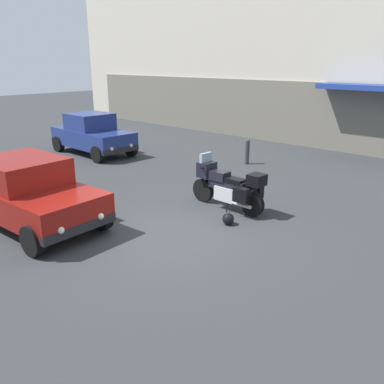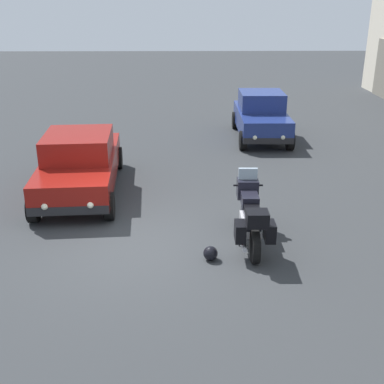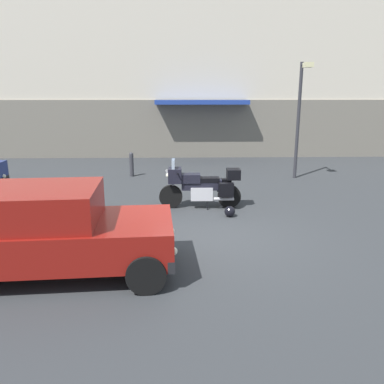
{
  "view_description": "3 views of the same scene",
  "coord_description": "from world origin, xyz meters",
  "px_view_note": "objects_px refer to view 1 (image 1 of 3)",
  "views": [
    {
      "loc": [
        6.1,
        -5.68,
        3.68
      ],
      "look_at": [
        0.17,
        0.69,
        0.87
      ],
      "focal_mm": 38.2,
      "sensor_mm": 36.0,
      "label": 1
    },
    {
      "loc": [
        8.9,
        0.91,
        4.67
      ],
      "look_at": [
        -0.19,
        1.06,
        1.07
      ],
      "focal_mm": 45.71,
      "sensor_mm": 36.0,
      "label": 2
    },
    {
      "loc": [
        -0.59,
        -8.03,
        3.07
      ],
      "look_at": [
        -0.34,
        0.67,
        0.85
      ],
      "focal_mm": 36.0,
      "sensor_mm": 36.0,
      "label": 3
    }
  ],
  "objects_px": {
    "helmet": "(228,219)",
    "car_sedan_far": "(22,190)",
    "bollard_curbside": "(247,151)",
    "motorcycle": "(228,186)",
    "car_hatchback_near": "(92,134)"
  },
  "relations": [
    {
      "from": "helmet",
      "to": "bollard_curbside",
      "type": "bearing_deg",
      "value": 121.53
    },
    {
      "from": "car_hatchback_near",
      "to": "car_sedan_far",
      "type": "bearing_deg",
      "value": -45.5
    },
    {
      "from": "motorcycle",
      "to": "helmet",
      "type": "distance_m",
      "value": 1.18
    },
    {
      "from": "helmet",
      "to": "car_hatchback_near",
      "type": "bearing_deg",
      "value": 165.69
    },
    {
      "from": "motorcycle",
      "to": "bollard_curbside",
      "type": "xyz_separation_m",
      "value": [
        -2.46,
        4.28,
        -0.13
      ]
    },
    {
      "from": "car_sedan_far",
      "to": "bollard_curbside",
      "type": "height_order",
      "value": "car_sedan_far"
    },
    {
      "from": "motorcycle",
      "to": "car_hatchback_near",
      "type": "distance_m",
      "value": 8.27
    },
    {
      "from": "car_hatchback_near",
      "to": "bollard_curbside",
      "type": "bearing_deg",
      "value": 27.48
    },
    {
      "from": "motorcycle",
      "to": "car_hatchback_near",
      "type": "height_order",
      "value": "car_hatchback_near"
    },
    {
      "from": "helmet",
      "to": "car_sedan_far",
      "type": "height_order",
      "value": "car_sedan_far"
    },
    {
      "from": "helmet",
      "to": "car_sedan_far",
      "type": "xyz_separation_m",
      "value": [
        -3.65,
        -3.15,
        0.64
      ]
    },
    {
      "from": "helmet",
      "to": "bollard_curbside",
      "type": "height_order",
      "value": "bollard_curbside"
    },
    {
      "from": "car_sedan_far",
      "to": "motorcycle",
      "type": "bearing_deg",
      "value": 49.53
    },
    {
      "from": "car_hatchback_near",
      "to": "motorcycle",
      "type": "bearing_deg",
      "value": -9.11
    },
    {
      "from": "car_hatchback_near",
      "to": "bollard_curbside",
      "type": "distance_m",
      "value": 6.38
    }
  ]
}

